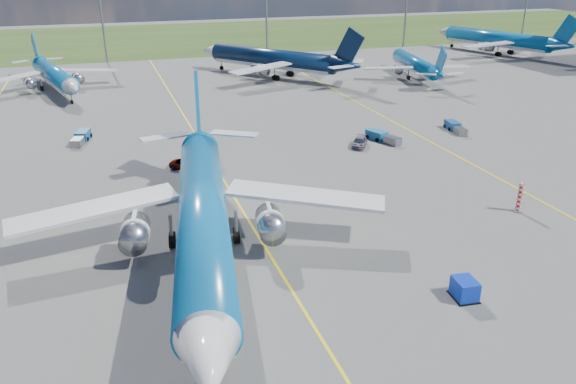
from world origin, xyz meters
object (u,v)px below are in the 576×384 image
object	(u,v)px
main_airliner	(206,260)
uld_container	(465,289)
bg_jet_ene	(495,54)
baggage_tug_c	(81,137)
bg_jet_ne	(414,77)
bg_jet_nnw	(57,92)
warning_post	(520,197)
service_car_c	(360,142)
baggage_tug_w	(382,137)
service_car_b	(187,164)
baggage_tug_e	(455,127)
bg_jet_n	(272,77)

from	to	relation	value
main_airliner	uld_container	size ratio (longest dim) A/B	23.71
bg_jet_ene	baggage_tug_c	world-z (taller)	bg_jet_ene
baggage_tug_c	bg_jet_ne	bearing A→B (deg)	34.90
bg_jet_nnw	bg_jet_ne	distance (m)	71.31
bg_jet_ene	uld_container	distance (m)	120.65
bg_jet_nnw	warning_post	bearing A→B (deg)	-72.25
main_airliner	service_car_c	xyz separation A→B (m)	(25.19, 23.68, 0.60)
bg_jet_ene	main_airliner	world-z (taller)	main_airliner
uld_container	bg_jet_ne	bearing A→B (deg)	68.63
main_airliner	baggage_tug_w	bearing A→B (deg)	50.07
bg_jet_ene	baggage_tug_c	distance (m)	111.57
bg_jet_ene	service_car_b	bearing A→B (deg)	16.48
baggage_tug_c	bg_jet_ene	bearing A→B (deg)	38.33
uld_container	warning_post	bearing A→B (deg)	45.26
bg_jet_nnw	uld_container	size ratio (longest dim) A/B	18.22
baggage_tug_c	service_car_b	bearing A→B (deg)	-37.44
uld_container	baggage_tug_e	size ratio (longest dim) A/B	0.35
warning_post	baggage_tug_c	xyz separation A→B (m)	(-41.43, 37.89, -0.92)
bg_jet_ene	bg_jet_nnw	bearing A→B (deg)	-11.52
service_car_c	baggage_tug_c	distance (m)	37.99
bg_jet_n	bg_jet_ne	xyz separation A→B (m)	(28.13, -9.98, 0.00)
warning_post	main_airliner	distance (m)	31.39
main_airliner	bg_jet_nnw	bearing A→B (deg)	111.06
bg_jet_nnw	service_car_b	world-z (taller)	bg_jet_nnw
main_airliner	service_car_c	bearing A→B (deg)	52.71
warning_post	uld_container	distance (m)	18.25
main_airliner	baggage_tug_e	bearing A→B (deg)	41.54
uld_container	main_airliner	bearing A→B (deg)	152.25
uld_container	baggage_tug_w	size ratio (longest dim) A/B	0.34
bg_jet_n	baggage_tug_c	bearing A→B (deg)	5.21
main_airliner	service_car_c	distance (m)	34.58
bg_jet_nnw	baggage_tug_c	bearing A→B (deg)	-97.13
baggage_tug_w	baggage_tug_e	xyz separation A→B (m)	(12.30, 0.98, -0.03)
bg_jet_n	bg_jet_ne	size ratio (longest dim) A/B	1.34
bg_jet_n	bg_jet_ene	size ratio (longest dim) A/B	1.00
service_car_b	bg_jet_n	bearing A→B (deg)	5.59
baggage_tug_w	warning_post	bearing A→B (deg)	-105.97
uld_container	baggage_tug_e	bearing A→B (deg)	63.33
service_car_c	bg_jet_n	bearing A→B (deg)	120.00
bg_jet_nnw	baggage_tug_c	size ratio (longest dim) A/B	6.07
service_car_b	baggage_tug_w	world-z (taller)	baggage_tug_w
uld_container	service_car_b	distance (m)	37.29
bg_jet_nnw	baggage_tug_e	size ratio (longest dim) A/B	6.41
bg_jet_ne	service_car_b	xyz separation A→B (m)	(-53.99, -40.15, 0.57)
bg_jet_ne	baggage_tug_w	xyz separation A→B (m)	(-26.81, -37.63, 0.58)
uld_container	baggage_tug_w	distance (m)	38.49
bg_jet_nnw	bg_jet_n	size ratio (longest dim) A/B	0.83
warning_post	service_car_b	distance (m)	37.04
bg_jet_nnw	baggage_tug_w	world-z (taller)	bg_jet_nnw
main_airliner	baggage_tug_e	size ratio (longest dim) A/B	8.35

